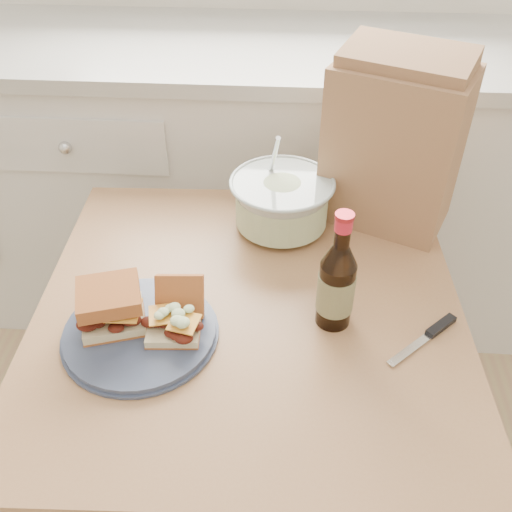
# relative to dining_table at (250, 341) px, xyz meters

# --- Properties ---
(cabinet_run) EXTENTS (2.50, 0.64, 0.94)m
(cabinet_run) POSITION_rel_dining_table_xyz_m (-0.04, 0.84, -0.13)
(cabinet_run) COLOR white
(cabinet_run) RESTS_ON ground
(dining_table) EXTENTS (0.87, 0.87, 0.70)m
(dining_table) POSITION_rel_dining_table_xyz_m (0.00, 0.00, 0.00)
(dining_table) COLOR #AB7B50
(dining_table) RESTS_ON ground
(plate) EXTENTS (0.28, 0.28, 0.02)m
(plate) POSITION_rel_dining_table_xyz_m (-0.20, -0.09, 0.11)
(plate) COLOR #3D4762
(plate) RESTS_ON dining_table
(sandwich_left) EXTENTS (0.14, 0.13, 0.08)m
(sandwich_left) POSITION_rel_dining_table_xyz_m (-0.25, -0.08, 0.16)
(sandwich_left) COLOR beige
(sandwich_left) RESTS_ON plate
(sandwich_right) EXTENTS (0.10, 0.14, 0.08)m
(sandwich_right) POSITION_rel_dining_table_xyz_m (-0.13, -0.08, 0.15)
(sandwich_right) COLOR beige
(sandwich_right) RESTS_ON plate
(coleslaw_bowl) EXTENTS (0.24, 0.24, 0.24)m
(coleslaw_bowl) POSITION_rel_dining_table_xyz_m (0.05, 0.27, 0.16)
(coleslaw_bowl) COLOR #AFBDB9
(coleslaw_bowl) RESTS_ON dining_table
(beer_bottle) EXTENTS (0.07, 0.07, 0.25)m
(beer_bottle) POSITION_rel_dining_table_xyz_m (0.16, -0.03, 0.20)
(beer_bottle) COLOR black
(beer_bottle) RESTS_ON dining_table
(knife) EXTENTS (0.15, 0.14, 0.01)m
(knife) POSITION_rel_dining_table_xyz_m (0.35, -0.05, 0.11)
(knife) COLOR silver
(knife) RESTS_ON dining_table
(paper_bag) EXTENTS (0.33, 0.28, 0.37)m
(paper_bag) POSITION_rel_dining_table_xyz_m (0.29, 0.33, 0.29)
(paper_bag) COLOR #A0724D
(paper_bag) RESTS_ON dining_table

